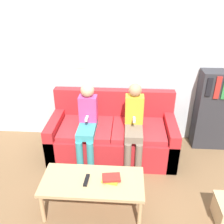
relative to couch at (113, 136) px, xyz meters
The scene contains 9 objects.
ground_plane 0.61m from the couch, 90.00° to the right, with size 10.00×10.00×0.00m, color brown.
wall_back 1.12m from the couch, 90.01° to the left, with size 8.00×0.06×2.60m.
couch is the anchor object (origin of this frame).
coffee_table 1.07m from the couch, 97.91° to the right, with size 1.09×0.50×0.40m.
person_left 0.51m from the couch, 149.05° to the right, with size 0.24×0.56×1.11m.
person_right 0.49m from the couch, 33.74° to the right, with size 0.24×0.56×1.13m.
tv_remote 1.09m from the couch, 101.03° to the right, with size 0.05×0.17×0.02m.
book_stack 1.04m from the couch, 87.20° to the right, with size 0.21×0.16×0.05m.
bookshelf 1.52m from the couch, 11.92° to the left, with size 0.49×0.30×1.20m.
Camera 1 is at (0.20, -2.51, 2.28)m, focal length 40.00 mm.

